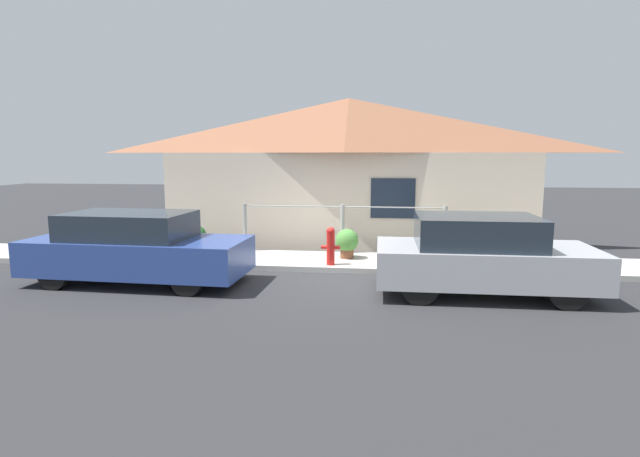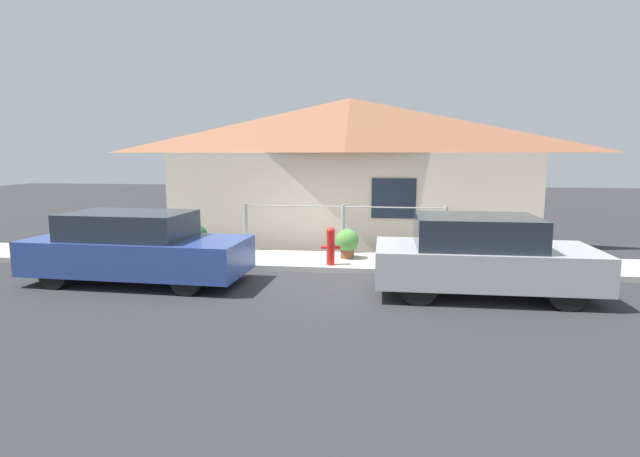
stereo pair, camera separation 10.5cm
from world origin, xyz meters
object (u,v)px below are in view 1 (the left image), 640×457
object	(u,v)px
fire_hydrant	(331,245)
potted_plant_near_hydrant	(347,242)
car_right	(482,256)
car_left	(136,248)
potted_plant_by_fence	(197,236)
potted_plant_corner	(457,245)

from	to	relation	value
fire_hydrant	potted_plant_near_hydrant	world-z (taller)	fire_hydrant
car_right	fire_hydrant	bearing A→B (deg)	151.31
car_left	car_right	distance (m)	6.46
car_right	potted_plant_by_fence	bearing A→B (deg)	155.93
fire_hydrant	potted_plant_by_fence	distance (m)	3.68
potted_plant_corner	fire_hydrant	bearing A→B (deg)	-159.78
fire_hydrant	potted_plant_near_hydrant	size ratio (longest dim) A/B	1.22
potted_plant_by_fence	potted_plant_corner	xyz separation A→B (m)	(6.27, -0.21, -0.05)
potted_plant_near_hydrant	car_left	bearing A→B (deg)	-149.70
car_left	fire_hydrant	world-z (taller)	car_left
fire_hydrant	potted_plant_corner	size ratio (longest dim) A/B	1.46
potted_plant_corner	car_left	bearing A→B (deg)	-158.18
potted_plant_near_hydrant	potted_plant_corner	world-z (taller)	potted_plant_near_hydrant
car_right	potted_plant_by_fence	xyz separation A→B (m)	(-6.31, 2.78, -0.23)
potted_plant_by_fence	fire_hydrant	bearing A→B (deg)	-19.67
potted_plant_by_fence	potted_plant_corner	world-z (taller)	potted_plant_by_fence
car_right	potted_plant_corner	distance (m)	2.58
car_left	potted_plant_by_fence	distance (m)	2.78
car_left	potted_plant_corner	bearing A→B (deg)	23.75
fire_hydrant	potted_plant_by_fence	size ratio (longest dim) A/B	1.33
potted_plant_near_hydrant	potted_plant_corner	size ratio (longest dim) A/B	1.20
car_right	fire_hydrant	distance (m)	3.24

